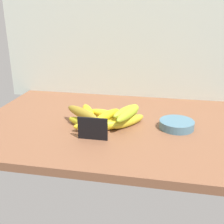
{
  "coord_description": "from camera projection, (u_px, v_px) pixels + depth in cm",
  "views": [
    {
      "loc": [
        21.48,
        -105.65,
        48.6
      ],
      "look_at": [
        1.1,
        -0.65,
        8.0
      ],
      "focal_mm": 44.84,
      "sensor_mm": 36.0,
      "label": 1
    }
  ],
  "objects": [
    {
      "name": "counter_top",
      "position": [
        110.0,
        126.0,
        1.18
      ],
      "size": [
        110.0,
        76.0,
        3.0
      ],
      "primitive_type": "cube",
      "color": "brown",
      "rests_on": "ground"
    },
    {
      "name": "banana_9",
      "position": [
        82.0,
        113.0,
        1.11
      ],
      "size": [
        18.23,
        15.35,
        3.99
      ],
      "primitive_type": "ellipsoid",
      "rotation": [
        0.0,
        0.0,
        2.48
      ],
      "color": "olive",
      "rests_on": "banana_5"
    },
    {
      "name": "banana_2",
      "position": [
        106.0,
        124.0,
        1.11
      ],
      "size": [
        14.45,
        15.37,
        3.45
      ],
      "primitive_type": "ellipsoid",
      "rotation": [
        0.0,
        0.0,
        0.83
      ],
      "color": "gold",
      "rests_on": "counter_top"
    },
    {
      "name": "banana_1",
      "position": [
        88.0,
        113.0,
        1.21
      ],
      "size": [
        12.43,
        20.48,
        4.37
      ],
      "primitive_type": "ellipsoid",
      "rotation": [
        0.0,
        0.0,
        5.14
      ],
      "color": "yellow",
      "rests_on": "counter_top"
    },
    {
      "name": "banana_5",
      "position": [
        85.0,
        123.0,
        1.11
      ],
      "size": [
        17.26,
        11.29,
        3.58
      ],
      "primitive_type": "ellipsoid",
      "rotation": [
        0.0,
        0.0,
        2.66
      ],
      "color": "gold",
      "rests_on": "counter_top"
    },
    {
      "name": "banana_3",
      "position": [
        128.0,
        121.0,
        1.13
      ],
      "size": [
        13.78,
        16.08,
        4.0
      ],
      "primitive_type": "ellipsoid",
      "rotation": [
        0.0,
        0.0,
        4.05
      ],
      "color": "gold",
      "rests_on": "counter_top"
    },
    {
      "name": "banana_0",
      "position": [
        98.0,
        125.0,
        1.09
      ],
      "size": [
        19.6,
        10.56,
        4.34
      ],
      "primitive_type": "ellipsoid",
      "rotation": [
        0.0,
        0.0,
        3.48
      ],
      "color": "yellow",
      "rests_on": "counter_top"
    },
    {
      "name": "back_wall",
      "position": [
        125.0,
        35.0,
        1.41
      ],
      "size": [
        130.0,
        2.0,
        70.0
      ],
      "primitive_type": "cube",
      "color": "silver",
      "rests_on": "ground"
    },
    {
      "name": "banana_6",
      "position": [
        109.0,
        115.0,
        1.19
      ],
      "size": [
        20.07,
        11.18,
        3.98
      ],
      "primitive_type": "ellipsoid",
      "rotation": [
        0.0,
        0.0,
        5.9
      ],
      "color": "gold",
      "rests_on": "counter_top"
    },
    {
      "name": "banana_7",
      "position": [
        128.0,
        114.0,
        1.1
      ],
      "size": [
        9.37,
        18.27,
        3.63
      ],
      "primitive_type": "ellipsoid",
      "rotation": [
        0.0,
        0.0,
        4.38
      ],
      "color": "#9FC228",
      "rests_on": "banana_3"
    },
    {
      "name": "fruit_bowl",
      "position": [
        177.0,
        124.0,
        1.11
      ],
      "size": [
        13.71,
        13.71,
        3.19
      ],
      "primitive_type": "cylinder",
      "color": "slate",
      "rests_on": "counter_top"
    },
    {
      "name": "banana_4",
      "position": [
        121.0,
        114.0,
        1.21
      ],
      "size": [
        15.48,
        11.12,
        3.82
      ],
      "primitive_type": "ellipsoid",
      "rotation": [
        0.0,
        0.0,
        3.66
      ],
      "color": "#9BB328",
      "rests_on": "counter_top"
    },
    {
      "name": "banana_10",
      "position": [
        107.0,
        115.0,
        1.11
      ],
      "size": [
        9.57,
        15.75,
        3.27
      ],
      "primitive_type": "ellipsoid",
      "rotation": [
        0.0,
        0.0,
        1.14
      ],
      "color": "gold",
      "rests_on": "banana_2"
    },
    {
      "name": "chalkboard_sign",
      "position": [
        93.0,
        129.0,
        1.01
      ],
      "size": [
        11.0,
        1.8,
        8.4
      ],
      "color": "black",
      "rests_on": "counter_top"
    },
    {
      "name": "banana_8",
      "position": [
        126.0,
        111.0,
        1.13
      ],
      "size": [
        10.91,
        16.3,
        3.77
      ],
      "primitive_type": "ellipsoid",
      "rotation": [
        0.0,
        0.0,
        4.23
      ],
      "color": "#A4B528",
      "rests_on": "banana_3"
    }
  ]
}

